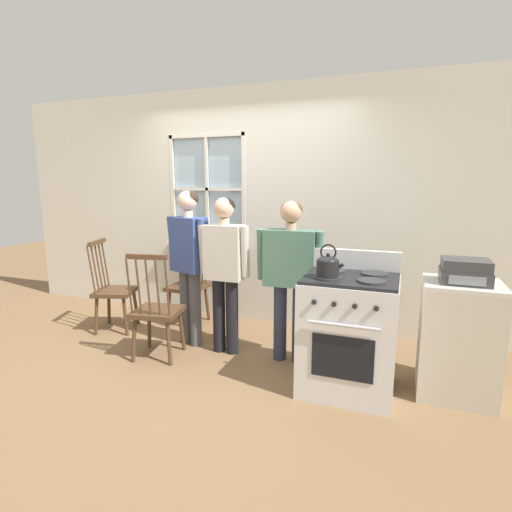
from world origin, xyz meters
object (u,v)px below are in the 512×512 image
side_counter (458,339)px  kettle (328,265)px  handbag (207,254)px  chair_by_window (189,286)px  chair_center_cluster (113,291)px  chair_near_wall (156,311)px  person_adult_right (290,266)px  potted_plant (195,234)px  stove (349,332)px  person_teen_center (225,262)px  stereo (465,271)px  person_elderly_left (189,255)px

side_counter → kettle: bearing=-160.8°
kettle → handbag: 1.86m
chair_by_window → handbag: (0.23, 0.00, 0.40)m
chair_center_cluster → side_counter: 3.44m
chair_near_wall → chair_center_cluster: size_ratio=1.00×
chair_near_wall → person_adult_right: size_ratio=0.69×
chair_by_window → side_counter: chair_by_window is taller
chair_center_cluster → side_counter: (3.43, -0.21, 0.00)m
person_adult_right → potted_plant: bearing=147.2°
potted_plant → chair_near_wall: bearing=-77.6°
person_adult_right → stove: 0.79m
chair_by_window → side_counter: size_ratio=1.13×
chair_center_cluster → person_teen_center: 1.50m
chair_center_cluster → potted_plant: potted_plant is taller
chair_center_cluster → side_counter: chair_center_cluster is taller
person_teen_center → handbag: bearing=130.5°
chair_near_wall → person_teen_center: person_teen_center is taller
person_teen_center → stereo: person_teen_center is taller
chair_center_cluster → person_adult_right: size_ratio=0.69×
chair_center_cluster → potted_plant: bearing=-55.5°
chair_near_wall → kettle: size_ratio=4.12×
chair_center_cluster → person_elderly_left: (1.01, -0.05, 0.48)m
chair_by_window → handbag: bearing=90.0°
person_adult_right → handbag: 1.25m
kettle → person_teen_center: bearing=157.7°
person_teen_center → person_elderly_left: bearing=171.9°
chair_near_wall → side_counter: chair_near_wall is taller
chair_near_wall → potted_plant: potted_plant is taller
chair_near_wall → stove: size_ratio=0.94×
chair_by_window → handbag: same height
person_teen_center → stereo: (2.01, -0.12, 0.09)m
person_adult_right → stereo: bearing=-8.2°
chair_by_window → stereo: bearing=75.1°
chair_center_cluster → handbag: same height
person_elderly_left → handbag: person_elderly_left is taller
chair_near_wall → handbag: same height
chair_near_wall → chair_center_cluster: same height
person_teen_center → kettle: (1.05, -0.43, 0.13)m
chair_center_cluster → chair_near_wall: bearing=-135.6°
person_teen_center → chair_by_window: bearing=141.6°
handbag → person_teen_center: bearing=-49.5°
person_elderly_left → kettle: 1.55m
person_elderly_left → person_teen_center: (0.42, -0.06, -0.03)m
person_elderly_left → kettle: bearing=-2.3°
person_adult_right → potted_plant: 1.70m
person_elderly_left → chair_near_wall: bearing=-92.5°
potted_plant → stereo: (2.83, -1.03, -0.02)m
person_adult_right → kettle: bearing=-49.6°
person_adult_right → side_counter: (1.38, -0.13, -0.44)m
chair_center_cluster → potted_plant: (0.60, 0.79, 0.56)m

